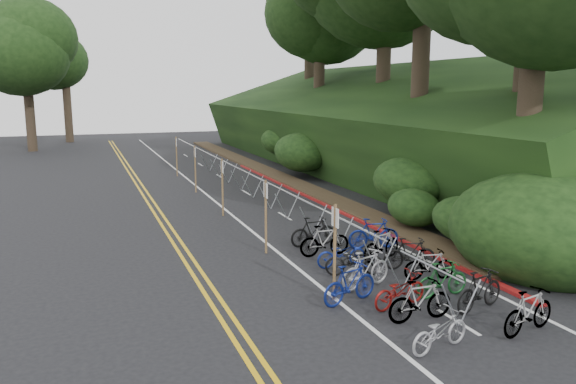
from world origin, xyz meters
name	(u,v)px	position (x,y,z in m)	size (l,w,h in m)	color
ground	(306,309)	(0.00, 0.00, 0.00)	(120.00, 120.00, 0.00)	black
road_markings	(229,220)	(0.63, 10.10, 0.00)	(7.47, 80.00, 0.01)	gold
red_curb	(321,202)	(5.70, 12.00, 0.05)	(0.25, 28.00, 0.10)	maroon
embankment	(381,135)	(12.96, 19.04, 2.57)	(14.30, 48.14, 9.11)	black
bike_rack_front	(429,276)	(2.98, -0.94, 0.80)	(1.11, 2.70, 1.11)	gray
bike_racks_rest	(261,186)	(3.00, 13.00, 0.85)	(1.14, 23.00, 1.17)	gray
signpost_near	(335,246)	(0.95, 0.35, 1.46)	(0.08, 0.40, 2.56)	brown
signposts_rest	(207,174)	(0.60, 14.00, 1.43)	(0.08, 18.40, 2.50)	brown
bike_front	(350,283)	(1.23, -0.01, 0.53)	(1.76, 0.50, 1.05)	navy
bike_valet	(391,265)	(3.06, 1.02, 0.50)	(3.33, 10.13, 1.09)	#9E9EA3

